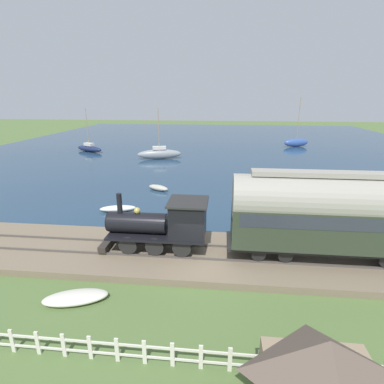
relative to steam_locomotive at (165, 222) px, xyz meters
name	(u,v)px	position (x,y,z in m)	size (l,w,h in m)	color
ground_plane	(200,268)	(-1.02, -2.02, -2.11)	(200.00, 200.00, 0.00)	#516B38
harbor_water	(218,144)	(43.06, -2.02, -2.11)	(80.00, 80.00, 0.01)	navy
rail_embankment	(202,256)	(0.00, -2.02, -1.92)	(5.52, 56.00, 0.49)	#756651
steam_locomotive	(165,222)	(0.00, 0.00, 0.00)	(2.12, 5.93, 3.19)	black
passenger_coach	(336,213)	(0.00, -8.85, 0.94)	(2.47, 10.95, 4.68)	black
sailboat_blue	(296,142)	(40.66, -16.07, -1.33)	(2.68, 4.77, 8.55)	#335199
sailboat_gray	(159,154)	(27.28, 6.10, -1.35)	(2.88, 6.43, 7.16)	gray
sailboat_navy	(89,148)	(32.03, 18.78, -1.55)	(3.85, 5.67, 6.87)	#192347
rowboat_far_out	(187,216)	(5.53, -0.55, -1.89)	(2.26, 1.86, 0.43)	silver
rowboat_off_pier	(118,208)	(6.52, 5.10, -1.87)	(1.47, 2.90, 0.47)	silver
rowboat_near_shore	(179,200)	(9.02, 0.62, -1.83)	(1.77, 1.95, 0.55)	#B7B2A3
rowboat_mid_harbor	(158,188)	(12.29, 3.07, -1.84)	(1.70, 2.34, 0.52)	#B7B2A3
beached_dinghy	(76,297)	(-4.27, 3.26, -1.89)	(1.88, 3.00, 0.44)	beige
picket_fence	(187,356)	(-7.10, -2.02, -1.62)	(0.06, 20.14, 0.96)	silver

